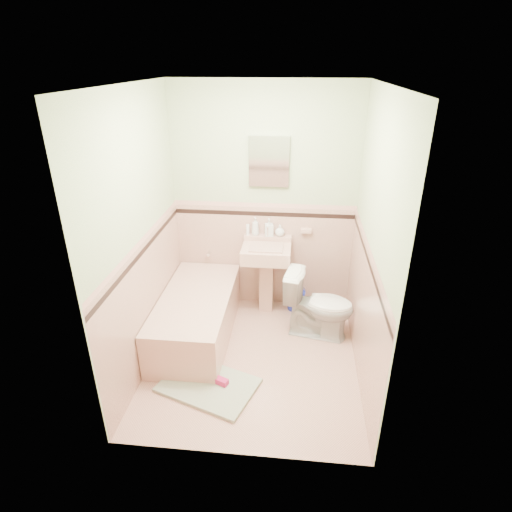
# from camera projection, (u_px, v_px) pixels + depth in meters

# --- Properties ---
(floor) EXTENTS (2.20, 2.20, 0.00)m
(floor) POSITION_uv_depth(u_px,v_px,m) (253.00, 359.00, 4.11)
(floor) COLOR tan
(floor) RESTS_ON ground
(ceiling) EXTENTS (2.20, 2.20, 0.00)m
(ceiling) POSITION_uv_depth(u_px,v_px,m) (252.00, 84.00, 3.04)
(ceiling) COLOR white
(ceiling) RESTS_ON ground
(wall_back) EXTENTS (2.50, 0.00, 2.50)m
(wall_back) POSITION_uv_depth(u_px,v_px,m) (264.00, 202.00, 4.56)
(wall_back) COLOR beige
(wall_back) RESTS_ON ground
(wall_front) EXTENTS (2.50, 0.00, 2.50)m
(wall_front) POSITION_uv_depth(u_px,v_px,m) (233.00, 313.00, 2.59)
(wall_front) COLOR beige
(wall_front) RESTS_ON ground
(wall_left) EXTENTS (0.00, 2.50, 2.50)m
(wall_left) POSITION_uv_depth(u_px,v_px,m) (140.00, 237.00, 3.67)
(wall_left) COLOR beige
(wall_left) RESTS_ON ground
(wall_right) EXTENTS (0.00, 2.50, 2.50)m
(wall_right) POSITION_uv_depth(u_px,v_px,m) (372.00, 247.00, 3.48)
(wall_right) COLOR beige
(wall_right) RESTS_ON ground
(wainscot_back) EXTENTS (2.00, 0.00, 2.00)m
(wainscot_back) POSITION_uv_depth(u_px,v_px,m) (264.00, 256.00, 4.83)
(wainscot_back) COLOR #D2A08D
(wainscot_back) RESTS_ON ground
(wainscot_front) EXTENTS (2.00, 0.00, 2.00)m
(wainscot_front) POSITION_uv_depth(u_px,v_px,m) (236.00, 392.00, 2.87)
(wainscot_front) COLOR #D2A08D
(wainscot_front) RESTS_ON ground
(wainscot_left) EXTENTS (0.00, 2.20, 2.20)m
(wainscot_left) POSITION_uv_depth(u_px,v_px,m) (149.00, 301.00, 3.95)
(wainscot_left) COLOR #D2A08D
(wainscot_left) RESTS_ON ground
(wainscot_right) EXTENTS (0.00, 2.20, 2.20)m
(wainscot_right) POSITION_uv_depth(u_px,v_px,m) (362.00, 313.00, 3.76)
(wainscot_right) COLOR #D2A08D
(wainscot_right) RESTS_ON ground
(accent_back) EXTENTS (2.00, 0.00, 2.00)m
(accent_back) POSITION_uv_depth(u_px,v_px,m) (264.00, 214.00, 4.60)
(accent_back) COLOR black
(accent_back) RESTS_ON ground
(accent_front) EXTENTS (2.00, 0.00, 2.00)m
(accent_front) POSITION_uv_depth(u_px,v_px,m) (234.00, 328.00, 2.66)
(accent_front) COLOR black
(accent_front) RESTS_ON ground
(accent_left) EXTENTS (0.00, 2.20, 2.20)m
(accent_left) POSITION_uv_depth(u_px,v_px,m) (143.00, 251.00, 3.72)
(accent_left) COLOR black
(accent_left) RESTS_ON ground
(accent_right) EXTENTS (0.00, 2.20, 2.20)m
(accent_right) POSITION_uv_depth(u_px,v_px,m) (368.00, 261.00, 3.54)
(accent_right) COLOR black
(accent_right) RESTS_ON ground
(cap_back) EXTENTS (2.00, 0.00, 2.00)m
(cap_back) POSITION_uv_depth(u_px,v_px,m) (264.00, 205.00, 4.56)
(cap_back) COLOR tan
(cap_back) RESTS_ON ground
(cap_front) EXTENTS (2.00, 0.00, 2.00)m
(cap_front) POSITION_uv_depth(u_px,v_px,m) (234.00, 315.00, 2.61)
(cap_front) COLOR tan
(cap_front) RESTS_ON ground
(cap_left) EXTENTS (0.00, 2.20, 2.20)m
(cap_left) POSITION_uv_depth(u_px,v_px,m) (142.00, 241.00, 3.68)
(cap_left) COLOR tan
(cap_left) RESTS_ON ground
(cap_right) EXTENTS (0.00, 2.20, 2.20)m
(cap_right) POSITION_uv_depth(u_px,v_px,m) (370.00, 250.00, 3.49)
(cap_right) COLOR tan
(cap_right) RESTS_ON ground
(bathtub) EXTENTS (0.70, 1.50, 0.45)m
(bathtub) POSITION_uv_depth(u_px,v_px,m) (197.00, 317.00, 4.37)
(bathtub) COLOR tan
(bathtub) RESTS_ON floor
(tub_faucet) EXTENTS (0.04, 0.12, 0.04)m
(tub_faucet) POSITION_uv_depth(u_px,v_px,m) (209.00, 253.00, 4.84)
(tub_faucet) COLOR silver
(tub_faucet) RESTS_ON wall_back
(sink) EXTENTS (0.53, 0.48, 0.83)m
(sink) POSITION_uv_depth(u_px,v_px,m) (266.00, 280.00, 4.70)
(sink) COLOR tan
(sink) RESTS_ON floor
(sink_faucet) EXTENTS (0.02, 0.02, 0.10)m
(sink_faucet) POSITION_uv_depth(u_px,v_px,m) (268.00, 231.00, 4.60)
(sink_faucet) COLOR silver
(sink_faucet) RESTS_ON sink
(medicine_cabinet) EXTENTS (0.42, 0.04, 0.52)m
(medicine_cabinet) POSITION_uv_depth(u_px,v_px,m) (269.00, 162.00, 4.34)
(medicine_cabinet) COLOR white
(medicine_cabinet) RESTS_ON wall_back
(soap_dish) EXTENTS (0.12, 0.07, 0.04)m
(soap_dish) POSITION_uv_depth(u_px,v_px,m) (306.00, 231.00, 4.61)
(soap_dish) COLOR tan
(soap_dish) RESTS_ON wall_back
(soap_bottle_left) EXTENTS (0.10, 0.10, 0.21)m
(soap_bottle_left) POSITION_uv_depth(u_px,v_px,m) (255.00, 226.00, 4.63)
(soap_bottle_left) COLOR #B2B2B2
(soap_bottle_left) RESTS_ON sink
(soap_bottle_mid) EXTENTS (0.10, 0.11, 0.20)m
(soap_bottle_mid) POSITION_uv_depth(u_px,v_px,m) (269.00, 227.00, 4.62)
(soap_bottle_mid) COLOR #B2B2B2
(soap_bottle_mid) RESTS_ON sink
(soap_bottle_right) EXTENTS (0.13, 0.13, 0.13)m
(soap_bottle_right) POSITION_uv_depth(u_px,v_px,m) (280.00, 230.00, 4.62)
(soap_bottle_right) COLOR #B2B2B2
(soap_bottle_right) RESTS_ON sink
(tube) EXTENTS (0.04, 0.04, 0.12)m
(tube) POSITION_uv_depth(u_px,v_px,m) (248.00, 230.00, 4.66)
(tube) COLOR white
(tube) RESTS_ON sink
(toilet) EXTENTS (0.76, 0.52, 0.71)m
(toilet) POSITION_uv_depth(u_px,v_px,m) (319.00, 305.00, 4.34)
(toilet) COLOR white
(toilet) RESTS_ON floor
(bucket) EXTENTS (0.24, 0.24, 0.22)m
(bucket) POSITION_uv_depth(u_px,v_px,m) (295.00, 300.00, 4.89)
(bucket) COLOR #1D2BAC
(bucket) RESTS_ON floor
(bath_mat) EXTENTS (0.96, 0.80, 0.03)m
(bath_mat) POSITION_uv_depth(u_px,v_px,m) (208.00, 385.00, 3.75)
(bath_mat) COLOR #9BA68A
(bath_mat) RESTS_ON floor
(shoe) EXTENTS (0.15, 0.11, 0.05)m
(shoe) POSITION_uv_depth(u_px,v_px,m) (221.00, 381.00, 3.74)
(shoe) COLOR #BF1E59
(shoe) RESTS_ON bath_mat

